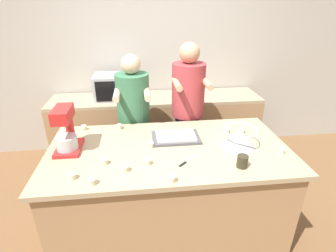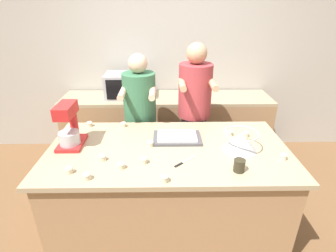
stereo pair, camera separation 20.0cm
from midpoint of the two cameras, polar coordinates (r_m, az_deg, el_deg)
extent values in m
plane|color=brown|center=(2.81, -2.05, -21.24)|extent=(16.00, 16.00, 0.00)
cube|color=#B2ADA3|center=(3.77, -4.69, 14.67)|extent=(10.00, 0.06, 2.70)
cube|color=#A87F56|center=(2.51, -2.21, -14.32)|extent=(1.96, 0.99, 0.88)
cube|color=tan|center=(2.25, -2.40, -5.25)|extent=(2.04, 1.05, 0.04)
cube|color=#A87F56|center=(3.73, -3.97, -0.47)|extent=(2.80, 0.60, 0.85)
cube|color=tan|center=(3.56, -4.18, 6.00)|extent=(2.80, 0.60, 0.04)
cylinder|color=#33384C|center=(3.12, -8.77, -6.17)|extent=(0.27, 0.27, 0.85)
cylinder|color=#38704C|center=(2.83, -9.69, 5.88)|extent=(0.35, 0.35, 0.53)
sphere|color=#DBB293|center=(2.73, -10.25, 13.10)|extent=(0.20, 0.20, 0.20)
cylinder|color=#DBB293|center=(2.64, -13.23, 6.71)|extent=(0.06, 0.34, 0.06)
cylinder|color=#DBB293|center=(2.63, -6.74, 7.08)|extent=(0.06, 0.34, 0.06)
cylinder|color=#33384C|center=(3.13, 2.16, -5.14)|extent=(0.28, 0.28, 0.91)
cylinder|color=#A8383D|center=(2.83, 2.41, 7.84)|extent=(0.35, 0.35, 0.57)
sphere|color=tan|center=(2.74, 2.56, 15.63)|extent=(0.21, 0.21, 0.21)
cylinder|color=tan|center=(2.61, -0.26, 9.16)|extent=(0.06, 0.34, 0.06)
cylinder|color=tan|center=(2.66, 6.26, 9.31)|extent=(0.06, 0.34, 0.06)
cube|color=red|center=(2.39, -22.97, -4.46)|extent=(0.20, 0.30, 0.03)
cylinder|color=red|center=(2.43, -22.85, -0.26)|extent=(0.07, 0.07, 0.25)
cube|color=red|center=(2.25, -24.39, 2.33)|extent=(0.13, 0.26, 0.10)
cylinder|color=#BCBCC1|center=(2.33, -23.48, -3.41)|extent=(0.17, 0.17, 0.11)
cone|color=#BCBCC1|center=(2.28, 12.86, -2.59)|extent=(0.28, 0.28, 0.16)
torus|color=#BCBCC1|center=(2.24, 13.05, -0.89)|extent=(0.29, 0.29, 0.01)
cube|color=#4C4C51|center=(2.37, -0.70, -2.60)|extent=(0.43, 0.28, 0.02)
cube|color=white|center=(2.36, -0.70, -2.17)|extent=(0.35, 0.22, 0.02)
cube|color=#B7B7BC|center=(3.52, -12.95, 8.29)|extent=(0.54, 0.38, 0.32)
cube|color=black|center=(3.34, -14.08, 7.28)|extent=(0.37, 0.01, 0.26)
cube|color=#2D2D2D|center=(3.32, -9.89, 7.54)|extent=(0.11, 0.01, 0.26)
cylinder|color=#332D1E|center=(2.02, 13.17, -7.59)|extent=(0.08, 0.08, 0.09)
cube|color=#BCBCC1|center=(2.09, 2.37, -7.13)|extent=(0.12, 0.11, 0.01)
cube|color=black|center=(2.01, 0.37, -8.39)|extent=(0.07, 0.07, 0.01)
cylinder|color=beige|center=(2.54, 13.60, -1.24)|extent=(0.05, 0.05, 0.03)
ellipsoid|color=beige|center=(2.53, 13.65, -0.78)|extent=(0.06, 0.06, 0.03)
cylinder|color=beige|center=(2.03, -7.28, -7.98)|extent=(0.05, 0.05, 0.03)
ellipsoid|color=beige|center=(2.02, -7.32, -7.43)|extent=(0.06, 0.06, 0.03)
cylinder|color=beige|center=(1.98, -12.12, -9.27)|extent=(0.05, 0.05, 0.03)
ellipsoid|color=beige|center=(1.97, -12.18, -8.72)|extent=(0.06, 0.06, 0.03)
cylinder|color=beige|center=(2.30, 21.17, -5.27)|extent=(0.05, 0.05, 0.03)
ellipsoid|color=beige|center=(2.29, 21.26, -4.78)|extent=(0.06, 0.06, 0.03)
cylinder|color=beige|center=(2.69, -19.85, -0.55)|extent=(0.05, 0.05, 0.03)
ellipsoid|color=beige|center=(2.68, -19.92, -0.11)|extent=(0.06, 0.06, 0.03)
cylinder|color=beige|center=(2.25, -6.30, -4.30)|extent=(0.05, 0.05, 0.03)
ellipsoid|color=beige|center=(2.24, -6.33, -3.80)|extent=(0.06, 0.06, 0.03)
cylinder|color=beige|center=(1.84, -2.23, -11.69)|extent=(0.05, 0.05, 0.03)
ellipsoid|color=beige|center=(1.83, -2.24, -11.12)|extent=(0.06, 0.06, 0.03)
cylinder|color=beige|center=(2.52, 10.40, -1.15)|extent=(0.05, 0.05, 0.03)
ellipsoid|color=beige|center=(2.51, 10.44, -0.69)|extent=(0.06, 0.06, 0.03)
cylinder|color=beige|center=(2.01, -22.84, -10.28)|extent=(0.05, 0.05, 0.03)
ellipsoid|color=beige|center=(2.00, -22.95, -9.75)|extent=(0.06, 0.06, 0.03)
cylinder|color=beige|center=(2.10, -16.30, -7.65)|extent=(0.05, 0.05, 0.03)
ellipsoid|color=beige|center=(2.09, -16.37, -7.13)|extent=(0.06, 0.06, 0.03)
cylinder|color=beige|center=(1.92, -19.07, -11.58)|extent=(0.05, 0.05, 0.03)
ellipsoid|color=beige|center=(1.90, -19.17, -11.03)|extent=(0.06, 0.06, 0.03)
cylinder|color=beige|center=(2.62, -12.70, -0.34)|extent=(0.05, 0.05, 0.03)
ellipsoid|color=beige|center=(2.61, -12.75, 0.11)|extent=(0.06, 0.06, 0.03)
cylinder|color=beige|center=(2.67, -23.79, -1.52)|extent=(0.05, 0.05, 0.03)
ellipsoid|color=beige|center=(2.66, -23.87, -1.08)|extent=(0.06, 0.06, 0.03)
camera|label=1|loc=(0.10, -92.60, -1.23)|focal=28.00mm
camera|label=2|loc=(0.10, 87.40, 1.23)|focal=28.00mm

